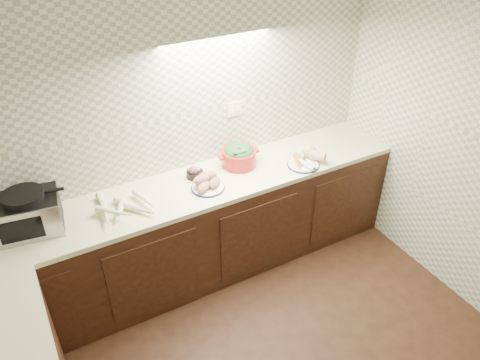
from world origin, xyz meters
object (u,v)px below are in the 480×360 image
onion_bowl (195,173)px  dutch_oven (239,155)px  toaster_oven (28,213)px  veg_plate (306,157)px  sweet_potato_plate (207,183)px  parsnip_pile (119,204)px

onion_bowl → dutch_oven: 0.40m
toaster_oven → veg_plate: size_ratio=1.30×
toaster_oven → sweet_potato_plate: 1.27m
dutch_oven → veg_plate: (0.52, -0.23, -0.05)m
sweet_potato_plate → onion_bowl: (-0.02, 0.19, -0.01)m
toaster_oven → dutch_oven: bearing=9.5°
parsnip_pile → veg_plate: veg_plate is taller
veg_plate → toaster_oven: bearing=174.9°
toaster_oven → onion_bowl: (1.24, 0.05, -0.10)m
toaster_oven → veg_plate: bearing=3.3°
toaster_oven → dutch_oven: (1.64, 0.03, -0.04)m
parsnip_pile → onion_bowl: bearing=9.4°
parsnip_pile → veg_plate: 1.57m
sweet_potato_plate → onion_bowl: 0.19m
sweet_potato_plate → dutch_oven: 0.42m
dutch_oven → veg_plate: dutch_oven is taller
parsnip_pile → onion_bowl: size_ratio=3.41×
toaster_oven → veg_plate: toaster_oven is taller
onion_bowl → veg_plate: 0.94m
onion_bowl → dutch_oven: (0.39, -0.02, 0.06)m
onion_bowl → veg_plate: size_ratio=0.39×
toaster_oven → parsnip_pile: 0.60m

